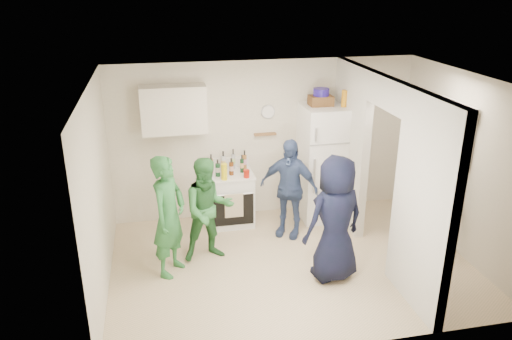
{
  "coord_description": "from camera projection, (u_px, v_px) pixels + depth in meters",
  "views": [
    {
      "loc": [
        -1.66,
        -5.67,
        3.64
      ],
      "look_at": [
        -0.41,
        0.4,
        1.25
      ],
      "focal_mm": 35.0,
      "sensor_mm": 36.0,
      "label": 1
    }
  ],
  "objects": [
    {
      "name": "yellow_cup_stack_top",
      "position": [
        345.0,
        98.0,
        7.44
      ],
      "size": [
        0.09,
        0.09,
        0.25
      ],
      "primitive_type": "cylinder",
      "color": "orange",
      "rests_on": "fridge"
    },
    {
      "name": "red_cup",
      "position": [
        247.0,
        174.0,
        7.47
      ],
      "size": [
        0.09,
        0.09,
        0.12
      ],
      "primitive_type": "cylinder",
      "color": "#B21A0B",
      "rests_on": "stove"
    },
    {
      "name": "person_navy",
      "position": [
        335.0,
        219.0,
        6.22
      ],
      "size": [
        0.92,
        0.71,
        1.66
      ],
      "primitive_type": "imported",
      "rotation": [
        0.0,
        0.0,
        -2.89
      ],
      "color": "black",
      "rests_on": "floor"
    },
    {
      "name": "fridge",
      "position": [
        325.0,
        163.0,
        7.87
      ],
      "size": [
        0.76,
        0.73,
        1.83
      ],
      "primitive_type": "cube",
      "color": "white",
      "rests_on": "floor"
    },
    {
      "name": "person_green_center",
      "position": [
        208.0,
        210.0,
        6.7
      ],
      "size": [
        0.77,
        0.64,
        1.46
      ],
      "primitive_type": "imported",
      "rotation": [
        0.0,
        0.0,
        0.13
      ],
      "color": "#388045",
      "rests_on": "floor"
    },
    {
      "name": "spice_shelf",
      "position": [
        265.0,
        134.0,
        7.82
      ],
      "size": [
        0.35,
        0.08,
        0.03
      ],
      "primitive_type": "cube",
      "color": "olive",
      "rests_on": "wall_back"
    },
    {
      "name": "wall_clock",
      "position": [
        268.0,
        112.0,
        7.74
      ],
      "size": [
        0.22,
        0.02,
        0.22
      ],
      "primitive_type": "cylinder",
      "rotation": [
        1.57,
        0.0,
        0.0
      ],
      "color": "white",
      "rests_on": "wall_back"
    },
    {
      "name": "bottle_a",
      "position": [
        211.0,
        163.0,
        7.63
      ],
      "size": [
        0.06,
        0.06,
        0.3
      ],
      "primitive_type": "cylinder",
      "color": "brown",
      "rests_on": "stove"
    },
    {
      "name": "wicker_basket",
      "position": [
        321.0,
        101.0,
        7.54
      ],
      "size": [
        0.35,
        0.25,
        0.15
      ],
      "primitive_type": "cube",
      "color": "brown",
      "rests_on": "fridge"
    },
    {
      "name": "partition_header",
      "position": [
        389.0,
        93.0,
        6.2
      ],
      "size": [
        0.12,
        1.0,
        0.4
      ],
      "primitive_type": "cube",
      "color": "silver",
      "rests_on": "partition_pier_back"
    },
    {
      "name": "blue_bowl",
      "position": [
        321.0,
        92.0,
        7.49
      ],
      "size": [
        0.24,
        0.24,
        0.11
      ],
      "primitive_type": "cylinder",
      "color": "#23148D",
      "rests_on": "wicker_basket"
    },
    {
      "name": "stove",
      "position": [
        231.0,
        199.0,
        7.79
      ],
      "size": [
        0.7,
        0.59,
        0.84
      ],
      "primitive_type": "cube",
      "color": "white",
      "rests_on": "floor"
    },
    {
      "name": "bottle_h",
      "position": [
        212.0,
        169.0,
        7.4
      ],
      "size": [
        0.06,
        0.06,
        0.31
      ],
      "primitive_type": "cylinder",
      "color": "silver",
      "rests_on": "stove"
    },
    {
      "name": "nook_window",
      "position": [
        457.0,
        133.0,
        6.84
      ],
      "size": [
        0.03,
        0.7,
        0.8
      ],
      "primitive_type": "cube",
      "color": "black",
      "rests_on": "wall_right"
    },
    {
      "name": "wall_front",
      "position": [
        341.0,
        244.0,
        4.8
      ],
      "size": [
        4.8,
        0.0,
        4.8
      ],
      "primitive_type": "plane",
      "rotation": [
        -1.57,
        0.0,
        0.0
      ],
      "color": "silver",
      "rests_on": "floor"
    },
    {
      "name": "bottle_f",
      "position": [
        242.0,
        164.0,
        7.64
      ],
      "size": [
        0.06,
        0.06,
        0.28
      ],
      "primitive_type": "cylinder",
      "color": "#12331B",
      "rests_on": "stove"
    },
    {
      "name": "upper_cabinet",
      "position": [
        174.0,
        110.0,
        7.26
      ],
      "size": [
        0.95,
        0.34,
        0.7
      ],
      "primitive_type": "cube",
      "color": "silver",
      "rests_on": "wall_back"
    },
    {
      "name": "partition_pier_back",
      "position": [
        350.0,
        146.0,
        7.59
      ],
      "size": [
        0.12,
        1.2,
        2.5
      ],
      "primitive_type": "cube",
      "color": "silver",
      "rests_on": "floor"
    },
    {
      "name": "bottle_e",
      "position": [
        233.0,
        159.0,
        7.77
      ],
      "size": [
        0.06,
        0.06,
        0.33
      ],
      "primitive_type": "cylinder",
      "color": "#A1A4B2",
      "rests_on": "stove"
    },
    {
      "name": "person_green_left",
      "position": [
        169.0,
        216.0,
        6.34
      ],
      "size": [
        0.64,
        0.71,
        1.62
      ],
      "primitive_type": "imported",
      "rotation": [
        0.0,
        0.0,
        1.01
      ],
      "color": "#317C40",
      "rests_on": "floor"
    },
    {
      "name": "person_denim",
      "position": [
        289.0,
        188.0,
        7.33
      ],
      "size": [
        0.94,
        0.79,
        1.51
      ],
      "primitive_type": "imported",
      "rotation": [
        0.0,
        0.0,
        -0.58
      ],
      "color": "#3B4B82",
      "rests_on": "floor"
    },
    {
      "name": "wall_back",
      "position": [
        264.0,
        139.0,
        7.91
      ],
      "size": [
        4.8,
        0.0,
        4.8
      ],
      "primitive_type": "plane",
      "rotation": [
        1.57,
        0.0,
        0.0
      ],
      "color": "silver",
      "rests_on": "floor"
    },
    {
      "name": "nook_window_frame",
      "position": [
        456.0,
        133.0,
        6.84
      ],
      "size": [
        0.04,
        0.76,
        0.86
      ],
      "primitive_type": "cube",
      "color": "white",
      "rests_on": "wall_right"
    },
    {
      "name": "nook_valance",
      "position": [
        458.0,
        108.0,
        6.71
      ],
      "size": [
        0.04,
        0.82,
        0.18
      ],
      "primitive_type": "cube",
      "color": "white",
      "rests_on": "wall_right"
    },
    {
      "name": "wall_right",
      "position": [
        463.0,
        165.0,
        6.81
      ],
      "size": [
        0.0,
        3.4,
        3.4
      ],
      "primitive_type": "plane",
      "rotation": [
        1.57,
        0.0,
        -1.57
      ],
      "color": "silver",
      "rests_on": "floor"
    },
    {
      "name": "wall_left",
      "position": [
        98.0,
        194.0,
        5.9
      ],
      "size": [
        0.0,
        3.4,
        3.4
      ],
      "primitive_type": "plane",
      "rotation": [
        1.57,
        0.0,
        1.57
      ],
      "color": "silver",
      "rests_on": "floor"
    },
    {
      "name": "person_nook",
      "position": [
        428.0,
        190.0,
        7.09
      ],
      "size": [
        0.82,
        1.17,
        1.65
      ],
      "primitive_type": "imported",
      "rotation": [
        0.0,
        0.0,
        -1.36
      ],
      "color": "black",
      "rests_on": "floor"
    },
    {
      "name": "bottle_g",
      "position": [
        245.0,
        160.0,
        7.77
      ],
      "size": [
        0.07,
        0.07,
        0.31
      ],
      "primitive_type": "cylinder",
      "color": "olive",
      "rests_on": "stove"
    },
    {
      "name": "partition_pier_front",
      "position": [
        424.0,
        207.0,
        5.57
      ],
      "size": [
        0.12,
        1.2,
        2.5
      ],
      "primitive_type": "cube",
      "color": "silver",
      "rests_on": "floor"
    },
    {
      "name": "yellow_cup_stack_stove",
      "position": [
        224.0,
        172.0,
        7.37
      ],
      "size": [
        0.09,
        0.09,
        0.25
      ],
      "primitive_type": "cylinder",
      "color": "yellow",
      "rests_on": "stove"
    },
    {
      "name": "floor",
      "position": [
        291.0,
        263.0,
        6.8
      ],
      "size": [
        4.8,
        4.8,
        0.0
      ],
      "primitive_type": "plane",
      "color": "beige",
      "rests_on": "ground"
    },
    {
      "name": "bottle_c",
      "position": [
        223.0,
        161.0,
        7.71
      ],
      "size": [
        0.07,
        0.07,
        0.32
      ],
      "primitive_type": "cylinder",
      "color": "silver",
      "rests_on": "stove"
    },
    {
      "name": "ceiling",
      "position": [
        296.0,
        81.0,
        5.9
      ],
      "size": [
        4.8,
        4.8,
        0.0
      ],
      "primitive_type": "plane",
      "rotation": [
        3.14,
        0.0,
        0.0
      ],
      "color": "white",
      "rests_on": "wall_back"
    },
    {
      "name": "bottle_b",
      "position": [
        218.0,
        168.0,
        7.5
      ],
      "size": [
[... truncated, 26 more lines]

